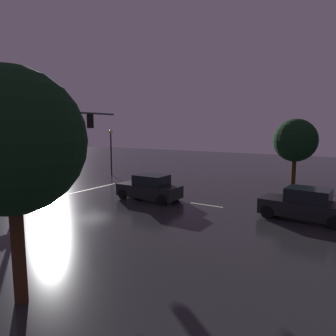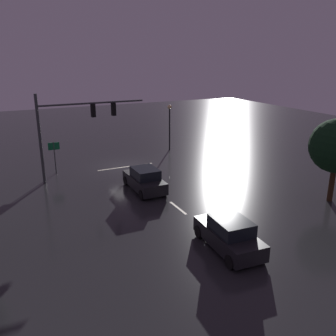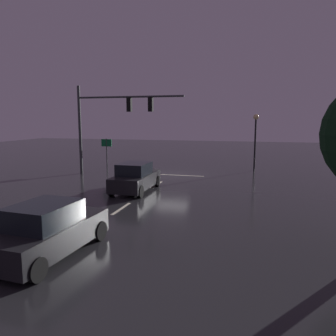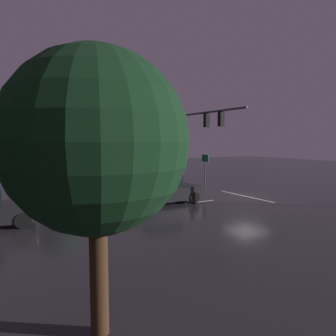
{
  "view_description": "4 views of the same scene",
  "coord_description": "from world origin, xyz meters",
  "px_view_note": "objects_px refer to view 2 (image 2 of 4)",
  "views": [
    {
      "loc": [
        16.88,
        17.74,
        4.78
      ],
      "look_at": [
        -0.87,
        6.62,
        2.0
      ],
      "focal_mm": 32.26,
      "sensor_mm": 36.0,
      "label": 1
    },
    {
      "loc": [
        9.93,
        28.76,
        9.37
      ],
      "look_at": [
        -1.07,
        6.36,
        1.51
      ],
      "focal_mm": 38.49,
      "sensor_mm": 36.0,
      "label": 2
    },
    {
      "loc": [
        -6.05,
        24.24,
        4.26
      ],
      "look_at": [
        -1.18,
        5.66,
        1.38
      ],
      "focal_mm": 35.19,
      "sensor_mm": 36.0,
      "label": 3
    },
    {
      "loc": [
        -15.43,
        15.15,
        3.81
      ],
      "look_at": [
        0.93,
        5.71,
        2.12
      ],
      "focal_mm": 33.06,
      "sensor_mm": 36.0,
      "label": 4
    }
  ],
  "objects_px": {
    "car_approaching": "(145,180)",
    "car_distant": "(229,235)",
    "route_sign": "(54,151)",
    "traffic_signal_assembly": "(75,121)",
    "street_lamp_left_kerb": "(170,118)"
  },
  "relations": [
    {
      "from": "street_lamp_left_kerb",
      "to": "route_sign",
      "type": "relative_size",
      "value": 1.75
    },
    {
      "from": "car_distant",
      "to": "street_lamp_left_kerb",
      "type": "distance_m",
      "value": 20.31
    },
    {
      "from": "car_distant",
      "to": "route_sign",
      "type": "height_order",
      "value": "route_sign"
    },
    {
      "from": "car_approaching",
      "to": "car_distant",
      "type": "bearing_deg",
      "value": 93.71
    },
    {
      "from": "car_approaching",
      "to": "route_sign",
      "type": "bearing_deg",
      "value": -53.72
    },
    {
      "from": "car_approaching",
      "to": "car_distant",
      "type": "height_order",
      "value": "same"
    },
    {
      "from": "car_distant",
      "to": "route_sign",
      "type": "bearing_deg",
      "value": -70.89
    },
    {
      "from": "car_distant",
      "to": "route_sign",
      "type": "distance_m",
      "value": 17.37
    },
    {
      "from": "car_distant",
      "to": "route_sign",
      "type": "xyz_separation_m",
      "value": [
        5.68,
        -16.38,
        1.11
      ]
    },
    {
      "from": "traffic_signal_assembly",
      "to": "street_lamp_left_kerb",
      "type": "bearing_deg",
      "value": -155.04
    },
    {
      "from": "traffic_signal_assembly",
      "to": "route_sign",
      "type": "height_order",
      "value": "traffic_signal_assembly"
    },
    {
      "from": "route_sign",
      "to": "traffic_signal_assembly",
      "type": "bearing_deg",
      "value": 124.76
    },
    {
      "from": "car_distant",
      "to": "street_lamp_left_kerb",
      "type": "bearing_deg",
      "value": -107.92
    },
    {
      "from": "car_distant",
      "to": "traffic_signal_assembly",
      "type": "bearing_deg",
      "value": -73.49
    },
    {
      "from": "car_distant",
      "to": "route_sign",
      "type": "relative_size",
      "value": 1.69
    }
  ]
}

